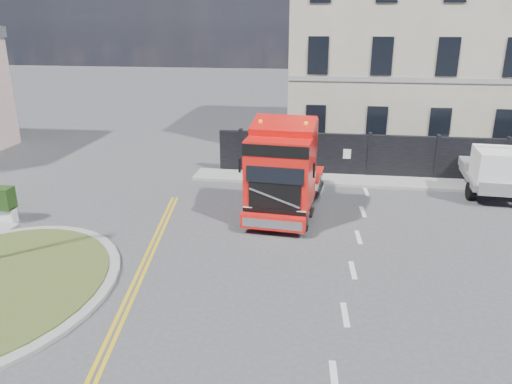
# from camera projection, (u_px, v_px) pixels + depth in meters

# --- Properties ---
(ground) EXTENTS (120.00, 120.00, 0.00)m
(ground) POSITION_uv_depth(u_px,v_px,m) (256.00, 258.00, 15.49)
(ground) COLOR #424244
(ground) RESTS_ON ground
(hoarding_fence) EXTENTS (18.80, 0.25, 2.00)m
(hoarding_fence) POSITION_uv_depth(u_px,v_px,m) (426.00, 158.00, 22.70)
(hoarding_fence) COLOR black
(hoarding_fence) RESTS_ON ground
(georgian_building) EXTENTS (12.30, 10.30, 12.80)m
(georgian_building) POSITION_uv_depth(u_px,v_px,m) (402.00, 41.00, 28.20)
(georgian_building) COLOR beige
(georgian_building) RESTS_ON ground
(pavement_far) EXTENTS (20.00, 1.60, 0.12)m
(pavement_far) POSITION_uv_depth(u_px,v_px,m) (414.00, 183.00, 22.24)
(pavement_far) COLOR gray
(pavement_far) RESTS_ON ground
(truck) EXTENTS (2.72, 6.14, 3.58)m
(truck) POSITION_uv_depth(u_px,v_px,m) (284.00, 174.00, 18.35)
(truck) COLOR black
(truck) RESTS_ON ground
(flatbed_pickup) EXTENTS (2.38, 5.23, 2.12)m
(flatbed_pickup) POSITION_uv_depth(u_px,v_px,m) (495.00, 170.00, 20.49)
(flatbed_pickup) COLOR slate
(flatbed_pickup) RESTS_ON ground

